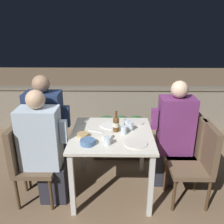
# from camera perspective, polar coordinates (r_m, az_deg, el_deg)

# --- Properties ---
(ground_plane) EXTENTS (16.00, 16.00, 0.00)m
(ground_plane) POSITION_cam_1_polar(r_m,az_deg,el_deg) (2.98, -0.02, -18.15)
(ground_plane) COLOR #7A6047
(parapet_wall) EXTENTS (9.00, 0.18, 0.79)m
(parapet_wall) POSITION_cam_1_polar(r_m,az_deg,el_deg) (4.33, 0.34, 0.96)
(parapet_wall) COLOR gray
(parapet_wall) RESTS_ON ground_plane
(dining_table) EXTENTS (0.88, 0.88, 0.75)m
(dining_table) POSITION_cam_1_polar(r_m,az_deg,el_deg) (2.63, -0.02, -7.13)
(dining_table) COLOR silver
(dining_table) RESTS_ON ground_plane
(planter_hedge) EXTENTS (0.80, 0.47, 0.60)m
(planter_hedge) POSITION_cam_1_polar(r_m,az_deg,el_deg) (3.50, 2.22, -5.27)
(planter_hedge) COLOR brown
(planter_hedge) RESTS_ON ground_plane
(chair_left_near) EXTENTS (0.42, 0.41, 0.90)m
(chair_left_near) POSITION_cam_1_polar(r_m,az_deg,el_deg) (2.72, -19.83, -10.20)
(chair_left_near) COLOR brown
(chair_left_near) RESTS_ON ground_plane
(person_blue_shirt) EXTENTS (0.49, 0.26, 1.27)m
(person_blue_shirt) POSITION_cam_1_polar(r_m,az_deg,el_deg) (2.61, -16.01, -8.45)
(person_blue_shirt) COLOR #282833
(person_blue_shirt) RESTS_ON ground_plane
(chair_left_far) EXTENTS (0.42, 0.41, 0.90)m
(chair_left_far) POSITION_cam_1_polar(r_m,az_deg,el_deg) (2.97, -18.41, -7.31)
(chair_left_far) COLOR brown
(chair_left_far) RESTS_ON ground_plane
(person_navy_jumper) EXTENTS (0.48, 0.26, 1.35)m
(person_navy_jumper) POSITION_cam_1_polar(r_m,az_deg,el_deg) (2.84, -15.02, -4.82)
(person_navy_jumper) COLOR #282833
(person_navy_jumper) RESTS_ON ground_plane
(chair_right_near) EXTENTS (0.42, 0.41, 0.90)m
(chair_right_near) POSITION_cam_1_polar(r_m,az_deg,el_deg) (2.71, 20.24, -10.41)
(chair_right_near) COLOR brown
(chair_right_near) RESTS_ON ground_plane
(chair_right_far) EXTENTS (0.42, 0.41, 0.90)m
(chair_right_far) POSITION_cam_1_polar(r_m,az_deg,el_deg) (2.96, 17.83, -7.30)
(chair_right_far) COLOR brown
(chair_right_far) RESTS_ON ground_plane
(person_purple_stripe) EXTENTS (0.48, 0.26, 1.29)m
(person_purple_stripe) POSITION_cam_1_polar(r_m,az_deg,el_deg) (2.86, 14.29, -5.33)
(person_purple_stripe) COLOR #282833
(person_purple_stripe) RESTS_ON ground_plane
(beer_bottle) EXTENTS (0.07, 0.07, 0.24)m
(beer_bottle) POSITION_cam_1_polar(r_m,az_deg,el_deg) (2.59, 0.98, -2.81)
(beer_bottle) COLOR brown
(beer_bottle) RESTS_ON dining_table
(plate_0) EXTENTS (0.23, 0.23, 0.01)m
(plate_0) POSITION_cam_1_polar(r_m,az_deg,el_deg) (2.37, 5.73, -7.51)
(plate_0) COLOR silver
(plate_0) RESTS_ON dining_table
(plate_1) EXTENTS (0.22, 0.22, 0.01)m
(plate_1) POSITION_cam_1_polar(r_m,az_deg,el_deg) (2.75, -0.45, -3.26)
(plate_1) COLOR white
(plate_1) RESTS_ON dining_table
(plate_2) EXTENTS (0.20, 0.20, 0.01)m
(plate_2) POSITION_cam_1_polar(r_m,az_deg,el_deg) (2.85, 5.69, -2.47)
(plate_2) COLOR silver
(plate_2) RESTS_ON dining_table
(bowl_0) EXTENTS (0.12, 0.12, 0.04)m
(bowl_0) POSITION_cam_1_polar(r_m,az_deg,el_deg) (2.51, -7.03, -5.44)
(bowl_0) COLOR tan
(bowl_0) RESTS_ON dining_table
(bowl_1) EXTENTS (0.11, 0.11, 0.04)m
(bowl_1) POSITION_cam_1_polar(r_m,az_deg,el_deg) (2.47, -1.19, -5.82)
(bowl_1) COLOR silver
(bowl_1) RESTS_ON dining_table
(bowl_2) EXTENTS (0.15, 0.15, 0.05)m
(bowl_2) POSITION_cam_1_polar(r_m,az_deg,el_deg) (2.35, -5.87, -7.12)
(bowl_2) COLOR #4C709E
(bowl_2) RESTS_ON dining_table
(glass_cup_0) EXTENTS (0.07, 0.07, 0.08)m
(glass_cup_0) POSITION_cam_1_polar(r_m,az_deg,el_deg) (2.72, 3.63, -2.72)
(glass_cup_0) COLOR silver
(glass_cup_0) RESTS_ON dining_table
(glass_cup_1) EXTENTS (0.07, 0.07, 0.08)m
(glass_cup_1) POSITION_cam_1_polar(r_m,az_deg,el_deg) (2.33, -1.06, -6.94)
(glass_cup_1) COLOR silver
(glass_cup_1) RESTS_ON dining_table
(glass_cup_2) EXTENTS (0.07, 0.07, 0.09)m
(glass_cup_2) POSITION_cam_1_polar(r_m,az_deg,el_deg) (2.55, 2.86, -4.36)
(glass_cup_2) COLOR silver
(glass_cup_2) RESTS_ON dining_table
(glass_cup_3) EXTENTS (0.07, 0.07, 0.09)m
(glass_cup_3) POSITION_cam_1_polar(r_m,az_deg,el_deg) (2.63, 4.33, -3.48)
(glass_cup_3) COLOR silver
(glass_cup_3) RESTS_ON dining_table
(fork_0) EXTENTS (0.16, 0.08, 0.01)m
(fork_0) POSITION_cam_1_polar(r_m,az_deg,el_deg) (2.62, -3.90, -4.58)
(fork_0) COLOR silver
(fork_0) RESTS_ON dining_table
(fork_1) EXTENTS (0.09, 0.16, 0.01)m
(fork_1) POSITION_cam_1_polar(r_m,az_deg,el_deg) (2.89, -6.42, -2.19)
(fork_1) COLOR silver
(fork_1) RESTS_ON dining_table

